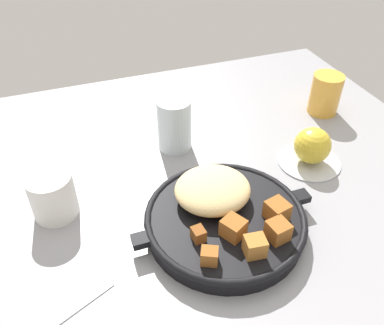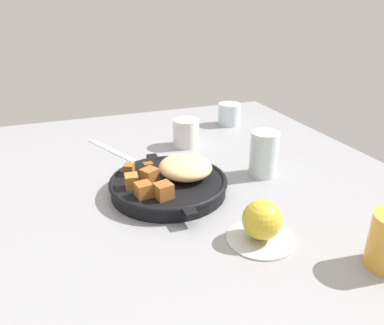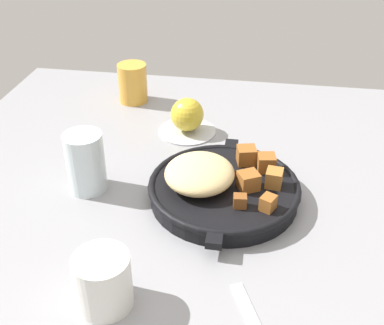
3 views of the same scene
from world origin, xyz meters
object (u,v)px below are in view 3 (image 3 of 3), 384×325
red_apple (187,115)px  juice_glass_amber (133,83)px  cast_iron_skillet (221,186)px  water_glass_tall (86,162)px  ceramic_mug_white (103,281)px

red_apple → juice_glass_amber: juice_glass_amber is taller
red_apple → cast_iron_skillet: bearing=-156.8°
cast_iron_skillet → water_glass_tall: bearing=91.6°
red_apple → ceramic_mug_white: size_ratio=0.88×
ceramic_mug_white → water_glass_tall: bearing=24.0°
ceramic_mug_white → juice_glass_amber: (59.46, 12.10, 0.59)cm
red_apple → juice_glass_amber: size_ratio=0.77×
water_glass_tall → juice_glass_amber: water_glass_tall is taller
red_apple → juice_glass_amber: bearing=49.3°
red_apple → water_glass_tall: 26.34cm
water_glass_tall → juice_glass_amber: (35.38, 1.37, -0.84)cm
juice_glass_amber → red_apple: bearing=-130.7°
red_apple → water_glass_tall: water_glass_tall is taller
cast_iron_skillet → water_glass_tall: water_glass_tall is taller
water_glass_tall → ceramic_mug_white: water_glass_tall is taller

